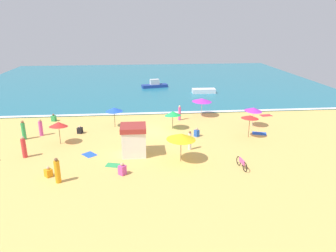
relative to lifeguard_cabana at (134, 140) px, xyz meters
name	(u,v)px	position (x,y,z in m)	size (l,w,h in m)	color
ground_plane	(158,131)	(2.31, 5.56, -1.30)	(60.00, 60.00, 0.00)	#EDBC60
ocean_water	(148,81)	(2.31, 33.56, -1.25)	(60.00, 44.00, 0.10)	teal
wave_breaker_foam	(154,113)	(2.31, 11.86, -1.20)	(57.00, 0.70, 0.01)	white
lifeguard_cabana	(134,140)	(0.00, 0.00, 0.00)	(2.07, 2.07, 2.54)	white
beach_umbrella_0	(173,113)	(3.91, 6.18, 0.35)	(2.32, 2.34, 1.95)	#4C3823
beach_umbrella_1	(114,110)	(-2.05, 7.42, 0.58)	(2.47, 2.47, 2.09)	#4C3823
beach_umbrella_2	(253,109)	(12.31, 6.16, 0.57)	(2.59, 2.59, 2.12)	silver
beach_umbrella_3	(58,124)	(-6.64, 3.04, 0.56)	(2.11, 2.12, 2.14)	#4C3823
beach_umbrella_4	(250,117)	(10.83, 3.03, 0.74)	(2.32, 2.32, 2.23)	#4C3823
beach_umbrella_5	(202,100)	(7.72, 10.29, 0.65)	(3.10, 3.10, 2.19)	silver
beach_umbrella_6	(181,137)	(3.70, -1.68, 0.79)	(3.02, 3.01, 2.36)	#4C3823
parked_bicycle	(242,163)	(8.12, -3.30, -0.92)	(0.29, 1.81, 0.76)	black
beachgoer_0	(54,118)	(-8.92, 10.05, -0.95)	(0.55, 0.55, 0.84)	green
beachgoer_1	(23,130)	(-10.26, 4.52, -0.43)	(0.50, 0.50, 1.85)	green
beachgoer_2	(197,133)	(5.96, 3.75, -0.92)	(0.56, 0.56, 0.88)	blue
beachgoer_3	(80,130)	(-5.36, 5.72, -0.98)	(0.56, 0.56, 0.79)	black
beachgoer_4	(57,171)	(-5.15, -4.29, -0.45)	(0.47, 0.47, 1.83)	orange
beachgoer_5	(48,172)	(-6.05, -3.34, -0.98)	(0.65, 0.65, 0.78)	orange
beachgoer_6	(122,169)	(-0.81, -3.52, -0.91)	(0.64, 0.64, 0.93)	#D84CA5
beachgoer_7	(180,113)	(5.00, 9.13, -0.50)	(0.37, 0.37, 1.68)	#D84CA5
beachgoer_8	(41,128)	(-8.97, 5.42, -0.51)	(0.51, 0.51, 1.68)	#D84CA5
beachgoer_9	(190,141)	(4.78, 0.61, -0.49)	(0.38, 0.38, 1.69)	white
beachgoer_10	(24,148)	(-8.85, 0.27, -0.45)	(0.47, 0.47, 1.82)	red
beach_towel_0	(89,155)	(-3.70, 0.30, -1.29)	(1.44, 1.47, 0.01)	blue
beach_towel_1	(266,115)	(15.36, 9.94, -1.29)	(1.44, 1.04, 0.01)	red
beach_towel_2	(113,165)	(-1.59, -1.93, -1.29)	(1.29, 1.06, 0.01)	green
beach_towel_4	(259,133)	(12.28, 3.98, -1.29)	(1.60, 1.35, 0.01)	blue
small_boat_0	(155,85)	(3.18, 27.00, -0.77)	(4.38, 2.17, 1.35)	navy
small_boat_1	(204,91)	(10.38, 22.05, -0.87)	(3.48, 1.43, 0.66)	white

